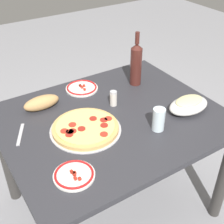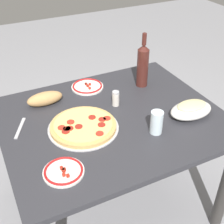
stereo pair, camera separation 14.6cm
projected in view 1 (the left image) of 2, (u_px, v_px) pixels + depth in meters
ground_plane at (112, 204)px, 2.02m from camera, size 8.00×8.00×0.00m
dining_table at (112, 134)px, 1.69m from camera, size 1.15×0.94×0.71m
pepperoni_pizza at (86, 128)px, 1.52m from camera, size 0.36×0.36×0.03m
baked_pasta_dish at (189, 104)px, 1.64m from camera, size 0.24×0.15×0.08m
wine_bottle at (136, 64)px, 1.84m from camera, size 0.07×0.07×0.33m
water_glass at (159, 119)px, 1.50m from camera, size 0.06×0.06×0.12m
side_plate_near at (74, 175)px, 1.26m from camera, size 0.18×0.18×0.02m
side_plate_far at (82, 88)px, 1.85m from camera, size 0.20×0.20×0.02m
bread_loaf at (42, 103)px, 1.66m from camera, size 0.20×0.08×0.08m
spice_shaker at (113, 98)px, 1.69m from camera, size 0.04×0.04×0.09m
fork_left at (20, 134)px, 1.49m from camera, size 0.09×0.16×0.00m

